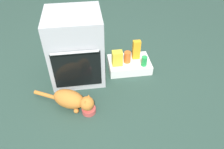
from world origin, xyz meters
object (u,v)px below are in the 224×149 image
(food_bowl, at_px, (89,110))
(juice_carton, at_px, (136,50))
(pantry_cabinet, at_px, (129,64))
(sauce_jar, at_px, (127,57))
(oven, at_px, (76,47))
(cat, at_px, (72,100))
(snack_bag, at_px, (117,58))
(soda_can, at_px, (144,61))

(food_bowl, xyz_separation_m, juice_carton, (0.62, 0.68, 0.20))
(pantry_cabinet, height_order, sauce_jar, sauce_jar)
(oven, xyz_separation_m, cat, (-0.08, -0.51, -0.28))
(pantry_cabinet, distance_m, food_bowl, 0.82)
(cat, xyz_separation_m, sauce_jar, (0.66, 0.53, 0.07))
(cat, bearing_deg, pantry_cabinet, 66.81)
(pantry_cabinet, relative_size, snack_bag, 2.79)
(food_bowl, xyz_separation_m, soda_can, (0.69, 0.52, 0.14))
(food_bowl, distance_m, snack_bag, 0.71)
(snack_bag, xyz_separation_m, sauce_jar, (0.13, 0.03, -0.02))
(oven, bearing_deg, snack_bag, -0.91)
(cat, height_order, snack_bag, snack_bag)
(pantry_cabinet, bearing_deg, snack_bag, -163.99)
(soda_can, bearing_deg, sauce_jar, 153.14)
(food_bowl, distance_m, juice_carton, 0.94)
(snack_bag, relative_size, sauce_jar, 1.29)
(soda_can, bearing_deg, cat, -152.52)
(food_bowl, distance_m, cat, 0.19)
(oven, height_order, juice_carton, oven)
(pantry_cabinet, xyz_separation_m, soda_can, (0.15, -0.11, 0.11))
(soda_can, xyz_separation_m, sauce_jar, (-0.18, 0.09, 0.01))
(cat, height_order, soda_can, soda_can)
(juice_carton, xyz_separation_m, sauce_jar, (-0.12, -0.07, -0.05))
(pantry_cabinet, distance_m, snack_bag, 0.22)
(oven, relative_size, sauce_jar, 5.56)
(soda_can, height_order, sauce_jar, sauce_jar)
(food_bowl, xyz_separation_m, cat, (-0.16, 0.09, 0.08))
(pantry_cabinet, xyz_separation_m, cat, (-0.69, -0.54, 0.05))
(oven, relative_size, cat, 1.24)
(food_bowl, relative_size, sauce_jar, 0.99)
(sauce_jar, bearing_deg, food_bowl, -129.26)
(food_bowl, bearing_deg, pantry_cabinet, 49.67)
(juice_carton, bearing_deg, sauce_jar, -151.25)
(soda_can, distance_m, snack_bag, 0.32)
(food_bowl, bearing_deg, soda_can, 37.38)
(pantry_cabinet, bearing_deg, cat, -141.81)
(cat, xyz_separation_m, snack_bag, (0.53, 0.50, 0.09))
(soda_can, bearing_deg, oven, 174.98)
(snack_bag, bearing_deg, soda_can, -10.96)
(pantry_cabinet, distance_m, sauce_jar, 0.13)
(soda_can, distance_m, sauce_jar, 0.20)
(pantry_cabinet, relative_size, juice_carton, 2.10)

